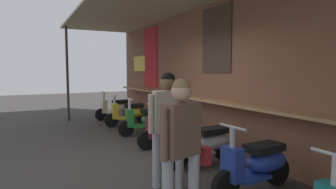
{
  "coord_description": "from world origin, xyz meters",
  "views": [
    {
      "loc": [
        4.65,
        -1.73,
        1.67
      ],
      "look_at": [
        -1.18,
        1.29,
        1.1
      ],
      "focal_mm": 29.76,
      "sensor_mm": 36.0,
      "label": 1
    }
  ],
  "objects_px": {
    "scooter_yellow": "(130,113)",
    "scooter_cream": "(118,108)",
    "shopper_with_handbag": "(182,139)",
    "shopper_browsing": "(169,118)",
    "scooter_blue": "(258,164)",
    "scooter_green": "(148,120)",
    "scooter_maroon": "(172,129)",
    "scooter_silver": "(206,143)"
  },
  "relations": [
    {
      "from": "shopper_browsing",
      "to": "scooter_yellow",
      "type": "bearing_deg",
      "value": -2.52
    },
    {
      "from": "scooter_yellow",
      "to": "scooter_blue",
      "type": "height_order",
      "value": "same"
    },
    {
      "from": "scooter_yellow",
      "to": "scooter_green",
      "type": "relative_size",
      "value": 1.0
    },
    {
      "from": "scooter_blue",
      "to": "scooter_green",
      "type": "bearing_deg",
      "value": -93.16
    },
    {
      "from": "scooter_blue",
      "to": "shopper_browsing",
      "type": "height_order",
      "value": "shopper_browsing"
    },
    {
      "from": "scooter_yellow",
      "to": "scooter_cream",
      "type": "bearing_deg",
      "value": -86.43
    },
    {
      "from": "scooter_green",
      "to": "shopper_browsing",
      "type": "height_order",
      "value": "shopper_browsing"
    },
    {
      "from": "scooter_yellow",
      "to": "shopper_browsing",
      "type": "relative_size",
      "value": 0.85
    },
    {
      "from": "scooter_maroon",
      "to": "shopper_browsing",
      "type": "height_order",
      "value": "shopper_browsing"
    },
    {
      "from": "scooter_maroon",
      "to": "scooter_cream",
      "type": "bearing_deg",
      "value": -85.48
    },
    {
      "from": "scooter_cream",
      "to": "scooter_yellow",
      "type": "height_order",
      "value": "same"
    },
    {
      "from": "scooter_green",
      "to": "scooter_blue",
      "type": "height_order",
      "value": "same"
    },
    {
      "from": "shopper_with_handbag",
      "to": "shopper_browsing",
      "type": "height_order",
      "value": "shopper_browsing"
    },
    {
      "from": "scooter_cream",
      "to": "scooter_yellow",
      "type": "distance_m",
      "value": 1.28
    },
    {
      "from": "scooter_cream",
      "to": "scooter_green",
      "type": "xyz_separation_m",
      "value": [
        2.61,
        -0.0,
        0.0
      ]
    },
    {
      "from": "scooter_yellow",
      "to": "scooter_maroon",
      "type": "distance_m",
      "value": 2.66
    },
    {
      "from": "scooter_green",
      "to": "scooter_yellow",
      "type": "bearing_deg",
      "value": -86.1
    },
    {
      "from": "scooter_maroon",
      "to": "shopper_browsing",
      "type": "relative_size",
      "value": 0.85
    },
    {
      "from": "scooter_green",
      "to": "scooter_cream",
      "type": "bearing_deg",
      "value": -86.1
    },
    {
      "from": "scooter_cream",
      "to": "shopper_with_handbag",
      "type": "xyz_separation_m",
      "value": [
        6.73,
        -1.37,
        0.57
      ]
    },
    {
      "from": "scooter_cream",
      "to": "scooter_blue",
      "type": "xyz_separation_m",
      "value": [
        6.46,
        0.0,
        0.0
      ]
    },
    {
      "from": "shopper_with_handbag",
      "to": "shopper_browsing",
      "type": "xyz_separation_m",
      "value": [
        -0.95,
        0.34,
        0.04
      ]
    },
    {
      "from": "scooter_silver",
      "to": "scooter_yellow",
      "type": "bearing_deg",
      "value": -90.75
    },
    {
      "from": "scooter_green",
      "to": "scooter_blue",
      "type": "distance_m",
      "value": 3.84
    },
    {
      "from": "shopper_with_handbag",
      "to": "shopper_browsing",
      "type": "distance_m",
      "value": 1.0
    },
    {
      "from": "scooter_yellow",
      "to": "shopper_with_handbag",
      "type": "relative_size",
      "value": 0.88
    },
    {
      "from": "scooter_silver",
      "to": "scooter_blue",
      "type": "xyz_separation_m",
      "value": [
        1.23,
        -0.0,
        0.0
      ]
    },
    {
      "from": "shopper_with_handbag",
      "to": "scooter_cream",
      "type": "bearing_deg",
      "value": -24.84
    },
    {
      "from": "scooter_cream",
      "to": "scooter_blue",
      "type": "distance_m",
      "value": 6.46
    },
    {
      "from": "scooter_silver",
      "to": "scooter_green",
      "type": "bearing_deg",
      "value": -90.75
    },
    {
      "from": "scooter_silver",
      "to": "scooter_cream",
      "type": "bearing_deg",
      "value": -90.75
    },
    {
      "from": "shopper_with_handbag",
      "to": "scooter_maroon",
      "type": "bearing_deg",
      "value": -39.48
    },
    {
      "from": "scooter_cream",
      "to": "scooter_yellow",
      "type": "bearing_deg",
      "value": 86.46
    },
    {
      "from": "scooter_green",
      "to": "scooter_maroon",
      "type": "bearing_deg",
      "value": 93.9
    },
    {
      "from": "scooter_silver",
      "to": "shopper_with_handbag",
      "type": "relative_size",
      "value": 0.88
    },
    {
      "from": "scooter_maroon",
      "to": "scooter_silver",
      "type": "xyz_separation_m",
      "value": [
        1.28,
        0.0,
        0.0
      ]
    },
    {
      "from": "scooter_maroon",
      "to": "scooter_silver",
      "type": "bearing_deg",
      "value": 94.53
    },
    {
      "from": "scooter_green",
      "to": "scooter_silver",
      "type": "distance_m",
      "value": 2.61
    },
    {
      "from": "scooter_green",
      "to": "scooter_maroon",
      "type": "xyz_separation_m",
      "value": [
        1.33,
        -0.0,
        0.0
      ]
    },
    {
      "from": "scooter_green",
      "to": "scooter_maroon",
      "type": "height_order",
      "value": "same"
    },
    {
      "from": "scooter_blue",
      "to": "shopper_with_handbag",
      "type": "relative_size",
      "value": 0.88
    },
    {
      "from": "scooter_yellow",
      "to": "scooter_silver",
      "type": "distance_m",
      "value": 3.94
    }
  ]
}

